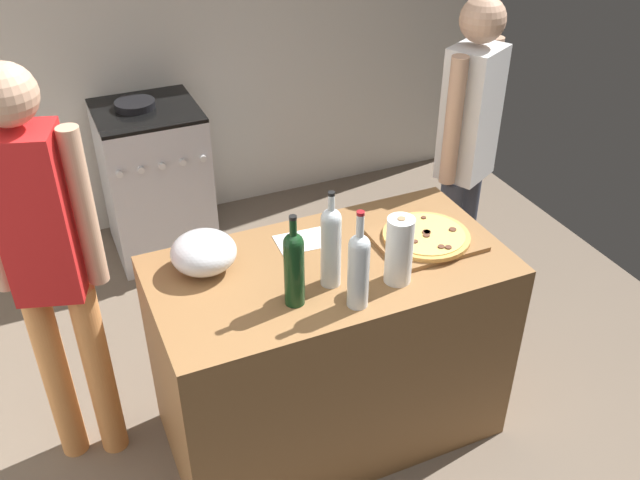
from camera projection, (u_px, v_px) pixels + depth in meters
The scene contains 14 objects.
ground_plane at pixel (232, 348), 3.62m from camera, with size 4.68×3.43×0.02m, color #6B5B4C.
kitchen_wall_rear at pixel (137, 17), 4.01m from camera, with size 4.68×0.10×2.60m, color beige.
counter at pixel (330, 350), 2.94m from camera, with size 1.38×0.72×0.89m, color olive.
cutting_board at pixel (426, 240), 2.82m from camera, with size 0.40×0.32×0.02m, color olive.
pizza at pixel (426, 236), 2.81m from camera, with size 0.35×0.35×0.03m.
mixing_bowl at pixel (204, 252), 2.63m from camera, with size 0.25×0.25×0.15m.
paper_towel_roll at pixel (399, 250), 2.54m from camera, with size 0.10×0.10×0.27m.
wine_bottle_dark at pixel (331, 244), 2.50m from camera, with size 0.07×0.07×0.39m.
wine_bottle_green at pixel (359, 267), 2.40m from camera, with size 0.08×0.08×0.38m.
wine_bottle_clear at pixel (294, 266), 2.41m from camera, with size 0.07×0.07×0.36m.
recipe_sheet at pixel (302, 241), 2.83m from camera, with size 0.21×0.15×0.00m, color white.
stove at pixel (155, 181), 4.14m from camera, with size 0.57×0.59×0.95m.
person_in_stripes at pixel (47, 256), 2.52m from camera, with size 0.39×0.26×1.73m.
person_in_red at pixel (467, 147), 3.33m from camera, with size 0.37×0.29×1.68m.
Camera 1 is at (-0.68, -1.25, 2.45)m, focal length 39.50 mm.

